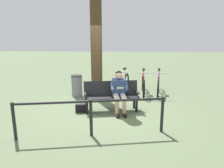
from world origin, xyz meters
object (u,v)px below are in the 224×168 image
object	(u,v)px
bicycle_orange	(158,85)
bicycle_blue	(143,84)
person_reading	(119,90)
bicycle_green	(123,83)
bench	(111,94)
handbag	(81,108)
litter_bin	(77,86)
tree_trunk	(96,40)

from	to	relation	value
bicycle_orange	bicycle_blue	bearing A→B (deg)	-77.72
person_reading	bicycle_green	bearing A→B (deg)	-102.66
bench	bicycle_blue	world-z (taller)	bicycle_blue
handbag	bicycle_orange	bearing A→B (deg)	-141.07
person_reading	bicycle_green	distance (m)	2.09
bicycle_orange	bicycle_blue	size ratio (longest dim) A/B	0.99
person_reading	handbag	xyz separation A→B (m)	(1.12, 0.10, -0.54)
person_reading	litter_bin	xyz separation A→B (m)	(1.57, -1.50, -0.28)
bench	bicycle_blue	distance (m)	2.13
person_reading	litter_bin	world-z (taller)	person_reading
litter_bin	bicycle_green	size ratio (longest dim) A/B	0.47
bicycle_green	bicycle_blue	bearing A→B (deg)	94.43
bench	litter_bin	size ratio (longest dim) A/B	2.14
bench	bicycle_orange	xyz separation A→B (m)	(-1.68, -1.83, -0.15)
tree_trunk	bicycle_orange	xyz separation A→B (m)	(-2.25, -0.58, -1.67)
person_reading	bicycle_orange	distance (m)	2.45
bicycle_blue	bicycle_green	bearing A→B (deg)	-97.01
bench	tree_trunk	xyz separation A→B (m)	(0.58, -1.25, 1.52)
tree_trunk	bicycle_green	world-z (taller)	tree_trunk
person_reading	bicycle_blue	xyz separation A→B (m)	(-0.87, -1.93, -0.31)
bench	person_reading	size ratio (longest dim) A/B	1.38
litter_bin	bicycle_blue	bearing A→B (deg)	-169.83
handbag	bicycle_blue	size ratio (longest dim) A/B	0.18
litter_bin	bicycle_orange	world-z (taller)	bicycle_orange
person_reading	bicycle_green	world-z (taller)	person_reading
tree_trunk	bicycle_blue	world-z (taller)	tree_trunk
bicycle_blue	bicycle_green	xyz separation A→B (m)	(0.75, -0.14, 0.00)
handbag	litter_bin	xyz separation A→B (m)	(0.45, -1.60, 0.27)
bench	bicycle_green	distance (m)	1.98
person_reading	tree_trunk	size ratio (longest dim) A/B	0.30
handbag	bicycle_green	distance (m)	2.51
person_reading	bicycle_orange	xyz separation A→B (m)	(-1.43, -1.96, -0.31)
tree_trunk	bicycle_green	xyz separation A→B (m)	(-0.93, -0.69, -1.67)
bicycle_orange	tree_trunk	bearing A→B (deg)	-65.88
litter_bin	bicycle_green	distance (m)	1.78
tree_trunk	bicycle_green	size ratio (longest dim) A/B	2.47
handbag	bicycle_green	size ratio (longest dim) A/B	0.18
handbag	bicycle_blue	xyz separation A→B (m)	(-1.99, -2.04, 0.24)
bench	tree_trunk	bearing A→B (deg)	-74.65
bicycle_blue	handbag	bearing A→B (deg)	-41.18
bench	person_reading	bearing A→B (deg)	142.80
handbag	tree_trunk	distance (m)	2.43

